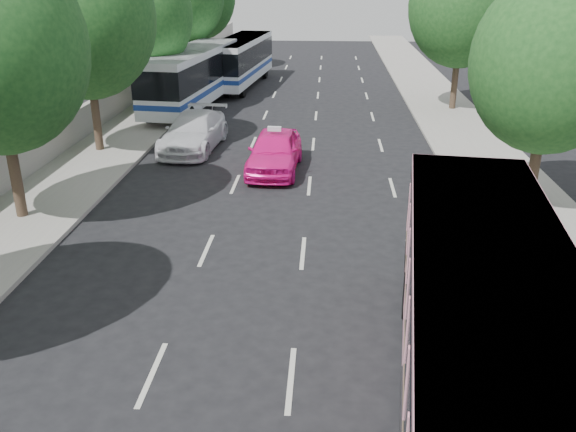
# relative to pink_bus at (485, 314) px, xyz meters

# --- Properties ---
(ground) EXTENTS (120.00, 120.00, 0.00)m
(ground) POSITION_rel_pink_bus_xyz_m (-4.50, 2.75, -2.16)
(ground) COLOR black
(ground) RESTS_ON ground
(sidewalk_left) EXTENTS (4.00, 90.00, 0.15)m
(sidewalk_left) POSITION_rel_pink_bus_xyz_m (-13.00, 22.75, -2.08)
(sidewalk_left) COLOR #9E998E
(sidewalk_left) RESTS_ON ground
(sidewalk_right) EXTENTS (4.00, 90.00, 0.12)m
(sidewalk_right) POSITION_rel_pink_bus_xyz_m (4.00, 22.75, -2.10)
(sidewalk_right) COLOR #9E998E
(sidewalk_right) RESTS_ON ground
(low_wall) EXTENTS (0.30, 90.00, 1.50)m
(low_wall) POSITION_rel_pink_bus_xyz_m (-14.80, 22.75, -1.26)
(low_wall) COLOR #9E998E
(low_wall) RESTS_ON sidewalk_left
(tree_left_c) EXTENTS (6.00, 6.00, 9.35)m
(tree_left_c) POSITION_rel_pink_bus_xyz_m (-13.12, 16.69, 3.97)
(tree_left_c) COLOR #38281E
(tree_left_c) RESTS_ON ground
(tree_left_d) EXTENTS (5.52, 5.52, 8.60)m
(tree_left_d) POSITION_rel_pink_bus_xyz_m (-13.02, 24.69, 3.48)
(tree_left_d) COLOR #38281E
(tree_left_d) RESTS_ON ground
(tree_right_near) EXTENTS (5.10, 5.10, 7.95)m
(tree_right_near) POSITION_rel_pink_bus_xyz_m (4.28, 10.69, 3.05)
(tree_right_near) COLOR #38281E
(tree_right_near) RESTS_ON ground
(tree_right_far) EXTENTS (6.00, 6.00, 9.35)m
(tree_right_far) POSITION_rel_pink_bus_xyz_m (4.58, 26.69, 3.97)
(tree_right_far) COLOR #38281E
(tree_right_far) RESTS_ON ground
(pink_bus) EXTENTS (4.06, 11.11, 3.46)m
(pink_bus) POSITION_rel_pink_bus_xyz_m (0.00, 0.00, 0.00)
(pink_bus) COLOR pink
(pink_bus) RESTS_ON ground
(pink_taxi) EXTENTS (2.22, 5.05, 1.69)m
(pink_taxi) POSITION_rel_pink_bus_xyz_m (-5.00, 14.54, -1.31)
(pink_taxi) COLOR #FF1695
(pink_taxi) RESTS_ON ground
(white_pickup) EXTENTS (2.69, 5.77, 1.63)m
(white_pickup) POSITION_rel_pink_bus_xyz_m (-9.00, 17.57, -1.34)
(white_pickup) COLOR silver
(white_pickup) RESTS_ON ground
(tour_coach_front) EXTENTS (3.77, 11.79, 3.47)m
(tour_coach_front) POSITION_rel_pink_bus_xyz_m (-10.80, 26.07, -0.07)
(tour_coach_front) COLOR white
(tour_coach_front) RESTS_ON ground
(tour_coach_rear) EXTENTS (3.46, 11.20, 3.30)m
(tour_coach_rear) POSITION_rel_pink_bus_xyz_m (-9.00, 33.67, -0.17)
(tour_coach_rear) COLOR white
(tour_coach_rear) RESTS_ON ground
(taxi_roof_sign) EXTENTS (0.56, 0.20, 0.18)m
(taxi_roof_sign) POSITION_rel_pink_bus_xyz_m (-5.00, 14.54, -0.37)
(taxi_roof_sign) COLOR silver
(taxi_roof_sign) RESTS_ON pink_taxi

